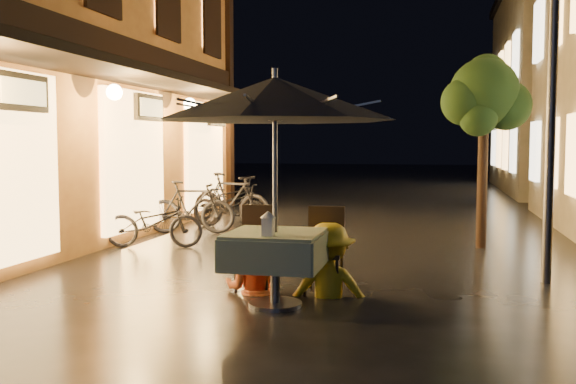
% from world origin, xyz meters
% --- Properties ---
extents(ground, '(90.00, 90.00, 0.00)m').
position_xyz_m(ground, '(0.00, 0.00, 0.00)').
color(ground, black).
rests_on(ground, ground).
extents(west_building, '(5.90, 11.40, 7.40)m').
position_xyz_m(west_building, '(-5.72, 4.00, 3.71)').
color(west_building, '#C47D3C').
rests_on(west_building, ground).
extents(street_tree, '(1.43, 1.20, 3.15)m').
position_xyz_m(street_tree, '(2.41, 4.51, 2.42)').
color(street_tree, black).
rests_on(street_tree, ground).
extents(streetlamp_near, '(0.36, 0.36, 4.23)m').
position_xyz_m(streetlamp_near, '(3.00, 2.00, 2.92)').
color(streetlamp_near, '#59595E').
rests_on(streetlamp_near, ground).
extents(streetlamp_far, '(0.36, 0.36, 4.23)m').
position_xyz_m(streetlamp_far, '(3.00, 14.00, 2.92)').
color(streetlamp_far, '#59595E').
rests_on(streetlamp_far, ground).
extents(cafe_table, '(0.99, 0.99, 0.78)m').
position_xyz_m(cafe_table, '(0.04, 0.15, 0.59)').
color(cafe_table, '#59595E').
rests_on(cafe_table, ground).
extents(patio_umbrella, '(2.46, 2.46, 2.46)m').
position_xyz_m(patio_umbrella, '(0.04, 0.15, 2.15)').
color(patio_umbrella, '#59595E').
rests_on(patio_umbrella, ground).
extents(cafe_chair_left, '(0.42, 0.42, 0.97)m').
position_xyz_m(cafe_chair_left, '(-0.36, 0.88, 0.54)').
color(cafe_chair_left, black).
rests_on(cafe_chair_left, ground).
extents(cafe_chair_right, '(0.42, 0.42, 0.97)m').
position_xyz_m(cafe_chair_right, '(0.44, 0.88, 0.54)').
color(cafe_chair_right, black).
rests_on(cafe_chair_right, ground).
extents(table_lantern, '(0.16, 0.16, 0.25)m').
position_xyz_m(table_lantern, '(0.04, -0.14, 0.92)').
color(table_lantern, white).
rests_on(table_lantern, cafe_table).
extents(person_orange, '(0.72, 0.56, 1.48)m').
position_xyz_m(person_orange, '(-0.35, 0.74, 0.74)').
color(person_orange, orange).
rests_on(person_orange, ground).
extents(person_yellow, '(1.10, 0.74, 1.59)m').
position_xyz_m(person_yellow, '(0.51, 0.74, 0.79)').
color(person_yellow, gold).
rests_on(person_yellow, ground).
extents(bicycle_0, '(1.66, 0.88, 0.83)m').
position_xyz_m(bicycle_0, '(-2.79, 3.35, 0.41)').
color(bicycle_0, black).
rests_on(bicycle_0, ground).
extents(bicycle_1, '(1.71, 0.76, 0.99)m').
position_xyz_m(bicycle_1, '(-2.80, 5.00, 0.50)').
color(bicycle_1, black).
rests_on(bicycle_1, ground).
extents(bicycle_2, '(1.73, 0.81, 0.88)m').
position_xyz_m(bicycle_2, '(-2.35, 6.00, 0.44)').
color(bicycle_2, black).
rests_on(bicycle_2, ground).
extents(bicycle_3, '(1.91, 1.04, 1.11)m').
position_xyz_m(bicycle_3, '(-2.30, 5.87, 0.55)').
color(bicycle_3, black).
rests_on(bicycle_3, ground).
extents(bicycle_4, '(1.91, 0.95, 0.96)m').
position_xyz_m(bicycle_4, '(-2.76, 7.06, 0.48)').
color(bicycle_4, black).
rests_on(bicycle_4, ground).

